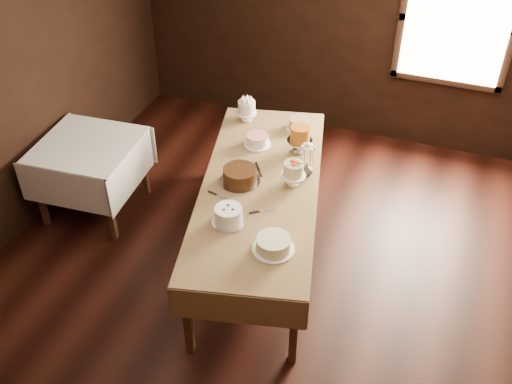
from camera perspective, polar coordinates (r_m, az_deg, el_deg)
The scene contains 19 objects.
floor at distance 5.68m, azimuth -0.71°, elevation -8.75°, with size 5.00×6.00×0.01m, color black.
wall_back at distance 7.31m, azimuth 7.97°, elevation 15.62°, with size 5.00×0.02×2.80m, color black.
window at distance 7.04m, azimuth 18.64°, elevation 14.92°, with size 1.10×0.05×1.30m, color #FFEABF.
display_table at distance 5.49m, azimuth 0.38°, elevation 0.16°, with size 1.62×2.86×0.83m.
side_table at distance 6.32m, azimuth -15.75°, elevation 3.68°, with size 1.04×1.04×0.82m.
cake_meringue at distance 6.35m, azimuth -0.90°, elevation 7.71°, with size 0.26×0.26×0.23m.
cake_speckled at distance 6.23m, azimuth 4.04°, elevation 6.47°, with size 0.25×0.25×0.12m.
cake_lattice at distance 5.97m, azimuth 0.13°, elevation 4.91°, with size 0.27×0.27×0.10m.
cake_caramel at distance 5.84m, azimuth 4.19°, elevation 4.91°, with size 0.25×0.25×0.29m.
cake_chocolate at distance 5.45m, azimuth -1.55°, elevation 1.55°, with size 0.41×0.41×0.14m.
cake_flowers at distance 5.41m, azimuth 3.57°, elevation 1.66°, with size 0.24×0.24×0.24m.
cake_swirl at distance 5.01m, azimuth -2.63°, elevation -2.26°, with size 0.30×0.30×0.15m.
cake_cream at distance 4.76m, azimuth 1.66°, elevation -5.03°, with size 0.37×0.37×0.12m.
cake_server_a at distance 5.17m, azimuth 1.10°, elevation -1.72°, with size 0.24×0.03×0.01m, color silver.
cake_server_c at distance 5.68m, azimuth 0.14°, elevation 2.45°, with size 0.24×0.03×0.01m, color silver.
cake_server_d at distance 5.68m, azimuth 4.02°, elevation 2.35°, with size 0.24×0.03×0.01m, color silver.
cake_server_e at distance 5.30m, azimuth -3.17°, elevation -0.56°, with size 0.24×0.03×0.01m, color silver.
flower_vase at distance 5.56m, azimuth 4.84°, elevation 2.15°, with size 0.12×0.12×0.13m, color #2D2823.
flower_bouquet at distance 5.45m, azimuth 4.94°, elevation 3.71°, with size 0.14×0.14×0.20m, color white, non-canonical shape.
Camera 1 is at (1.42, -3.63, 4.13)m, focal length 41.93 mm.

